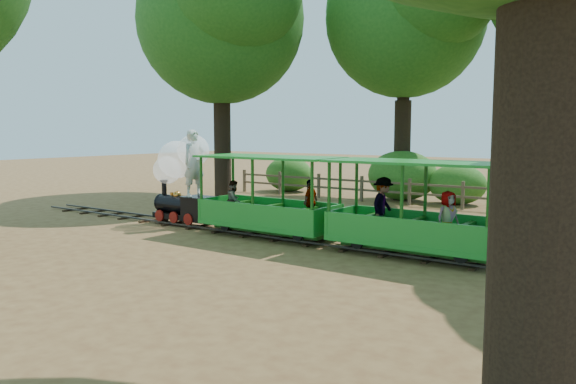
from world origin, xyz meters
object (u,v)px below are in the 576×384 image
Objects in this scene: locomotive at (182,172)px; carriage_front at (269,207)px; carriage_rear at (409,218)px; fence at (435,192)px.

carriage_front is at bearing -0.70° from locomotive.
carriage_rear is (7.15, -0.01, -0.73)m from locomotive.
carriage_front reaches higher than fence.
carriage_front is 1.00× the size of carriage_rear.
carriage_rear reaches higher than fence.
carriage_front is (3.26, -0.04, -0.77)m from locomotive.
locomotive is at bearing -120.74° from fence.
fence is at bearing 59.26° from locomotive.
carriage_front is at bearing -179.50° from carriage_rear.
carriage_front is 3.90m from carriage_rear.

